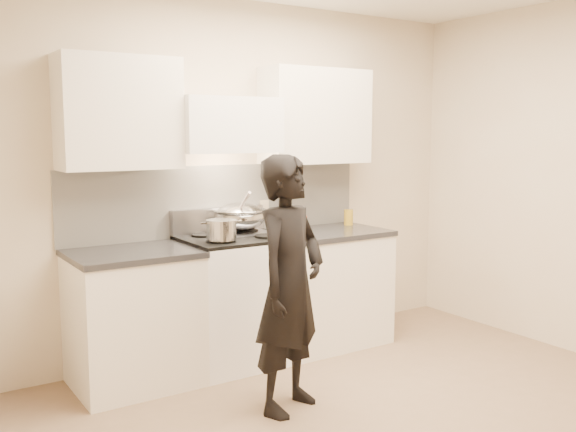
{
  "coord_description": "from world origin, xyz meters",
  "views": [
    {
      "loc": [
        -2.5,
        -2.64,
        1.7
      ],
      "look_at": [
        -0.08,
        1.05,
        1.12
      ],
      "focal_mm": 40.0,
      "sensor_mm": 36.0,
      "label": 1
    }
  ],
  "objects_px": {
    "utensil_crock": "(287,215)",
    "person": "(290,284)",
    "counter_right": "(326,286)",
    "wok": "(240,216)",
    "stove": "(236,299)"
  },
  "relations": [
    {
      "from": "wok",
      "to": "stove",
      "type": "bearing_deg",
      "value": -129.14
    },
    {
      "from": "stove",
      "to": "person",
      "type": "xyz_separation_m",
      "value": [
        -0.11,
        -0.9,
        0.31
      ]
    },
    {
      "from": "stove",
      "to": "person",
      "type": "distance_m",
      "value": 0.96
    },
    {
      "from": "wok",
      "to": "utensil_crock",
      "type": "xyz_separation_m",
      "value": [
        0.48,
        0.08,
        -0.04
      ]
    },
    {
      "from": "stove",
      "to": "utensil_crock",
      "type": "relative_size",
      "value": 2.63
    },
    {
      "from": "counter_right",
      "to": "wok",
      "type": "height_order",
      "value": "wok"
    },
    {
      "from": "stove",
      "to": "wok",
      "type": "distance_m",
      "value": 0.62
    },
    {
      "from": "wok",
      "to": "person",
      "type": "bearing_deg",
      "value": -102.57
    },
    {
      "from": "person",
      "to": "wok",
      "type": "bearing_deg",
      "value": 52.88
    },
    {
      "from": "utensil_crock",
      "to": "person",
      "type": "bearing_deg",
      "value": -122.38
    },
    {
      "from": "stove",
      "to": "utensil_crock",
      "type": "distance_m",
      "value": 0.85
    },
    {
      "from": "counter_right",
      "to": "person",
      "type": "bearing_deg",
      "value": -136.46
    },
    {
      "from": "stove",
      "to": "wok",
      "type": "relative_size",
      "value": 1.91
    },
    {
      "from": "wok",
      "to": "utensil_crock",
      "type": "relative_size",
      "value": 1.37
    },
    {
      "from": "wok",
      "to": "person",
      "type": "relative_size",
      "value": 0.32
    }
  ]
}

